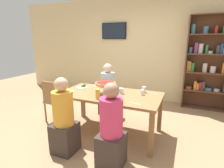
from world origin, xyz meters
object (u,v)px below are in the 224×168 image
(cutlery_knife_near, at_px, (92,86))
(cutlery_spare_fork, at_px, (134,104))
(diner_near_right, at_px, (111,132))
(cutlery_fork_far, at_px, (119,101))
(water_glass_clear_spare, at_px, (144,90))
(diner_near_left, at_px, (64,121))
(chair_head_west, at_px, (55,99))
(water_glass_clear_far, at_px, (122,91))
(beer_glass_amber_tall, at_px, (98,94))
(dining_table, at_px, (110,98))
(television, at_px, (114,31))
(diner_far_left, at_px, (108,93))
(salad_plate_near_diner, at_px, (68,91))
(cutlery_knife_far, at_px, (116,88))
(cutlery_fork_near, at_px, (153,93))
(water_glass_clear_near, at_px, (142,92))
(deep_dish_pizza_stand, at_px, (105,84))
(salad_plate_far_diner, at_px, (83,87))
(bookshelf, at_px, (210,63))

(cutlery_knife_near, height_order, cutlery_spare_fork, same)
(diner_near_right, relative_size, cutlery_spare_fork, 6.39)
(cutlery_fork_far, bearing_deg, cutlery_knife_near, 162.57)
(water_glass_clear_spare, bearing_deg, diner_near_left, -130.05)
(cutlery_fork_far, bearing_deg, diner_near_right, -60.96)
(chair_head_west, height_order, cutlery_knife_near, chair_head_west)
(water_glass_clear_far, bearing_deg, beer_glass_amber_tall, -121.58)
(chair_head_west, bearing_deg, diner_near_left, -42.23)
(dining_table, distance_m, television, 2.58)
(diner_near_left, height_order, diner_far_left, same)
(diner_far_left, distance_m, beer_glass_amber_tall, 1.21)
(diner_far_left, height_order, chair_head_west, diner_far_left)
(salad_plate_near_diner, distance_m, cutlery_knife_far, 0.90)
(television, height_order, cutlery_fork_near, television)
(television, bearing_deg, salad_plate_near_diner, -88.04)
(television, distance_m, water_glass_clear_near, 2.62)
(water_glass_clear_near, xyz_separation_m, cutlery_fork_far, (-0.24, -0.45, -0.04))
(deep_dish_pizza_stand, height_order, salad_plate_far_diner, deep_dish_pizza_stand)
(water_glass_clear_spare, relative_size, cutlery_spare_fork, 0.61)
(diner_near_right, xyz_separation_m, beer_glass_amber_tall, (-0.44, 0.46, 0.33))
(salad_plate_far_diner, bearing_deg, television, 94.82)
(diner_near_left, bearing_deg, diner_far_left, 0.45)
(water_glass_clear_near, bearing_deg, diner_near_right, -99.84)
(bookshelf, relative_size, deep_dish_pizza_stand, 5.84)
(bookshelf, bearing_deg, beer_glass_amber_tall, -126.63)
(beer_glass_amber_tall, height_order, water_glass_clear_spare, beer_glass_amber_tall)
(cutlery_spare_fork, bearing_deg, salad_plate_near_diner, -175.96)
(diner_near_left, height_order, cutlery_knife_far, diner_near_left)
(chair_head_west, height_order, deep_dish_pizza_stand, deep_dish_pizza_stand)
(bookshelf, height_order, diner_near_left, bookshelf)
(dining_table, xyz_separation_m, chair_head_west, (-1.21, -0.04, -0.17))
(dining_table, xyz_separation_m, cutlery_fork_far, (0.30, -0.29, 0.09))
(cutlery_fork_far, bearing_deg, water_glass_clear_far, 125.56)
(chair_head_west, distance_m, water_glass_clear_far, 1.44)
(chair_head_west, bearing_deg, cutlery_knife_near, 30.25)
(bookshelf, xyz_separation_m, cutlery_knife_near, (-2.23, -1.67, -0.39))
(chair_head_west, distance_m, water_glass_clear_near, 1.78)
(diner_near_right, relative_size, cutlery_fork_far, 6.39)
(beer_glass_amber_tall, relative_size, water_glass_clear_far, 1.64)
(water_glass_clear_near, relative_size, cutlery_fork_near, 0.51)
(television, height_order, salad_plate_near_diner, television)
(dining_table, bearing_deg, deep_dish_pizza_stand, -136.20)
(deep_dish_pizza_stand, bearing_deg, diner_near_right, -59.65)
(diner_near_right, height_order, cutlery_knife_far, diner_near_right)
(diner_near_right, relative_size, cutlery_knife_near, 6.39)
(bookshelf, xyz_separation_m, television, (-2.49, 0.10, 0.76))
(beer_glass_amber_tall, xyz_separation_m, water_glass_clear_far, (0.25, 0.41, -0.03))
(cutlery_fork_near, height_order, cutlery_knife_near, same)
(cutlery_spare_fork, bearing_deg, cutlery_knife_near, 157.59)
(deep_dish_pizza_stand, bearing_deg, television, 109.30)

